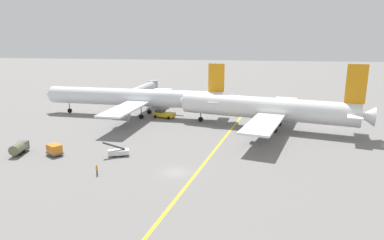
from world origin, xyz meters
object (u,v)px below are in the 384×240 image
Objects in this scene: gse_belt_loader_portside at (118,152)px; gse_container_dolly_flat at (54,149)px; airliner_being_pushed at (267,109)px; airliner_at_gate_left at (135,98)px; ground_crew_ramp_agent_by_cones at (97,170)px; gse_fuel_bowser_stubby at (20,147)px; jet_bridge at (146,88)px; pushback_tug at (164,114)px.

gse_container_dolly_flat is at bearing -172.57° from gse_belt_loader_portside.
airliner_being_pushed reaches higher than gse_belt_loader_portside.
ground_crew_ramp_agent_by_cones is (7.94, -43.83, -4.57)m from airliner_at_gate_left.
airliner_at_gate_left is at bearing 71.83° from gse_fuel_bowser_stubby.
airliner_being_pushed is at bearing 33.49° from gse_container_dolly_flat.
airliner_being_pushed is 12.68× the size of gse_container_dolly_flat.
airliner_being_pushed is at bearing -38.55° from jet_bridge.
airliner_at_gate_left reaches higher than gse_belt_loader_portside.
jet_bridge is (-42.22, 33.65, -0.55)m from airliner_being_pushed.
gse_fuel_bowser_stubby is (-20.62, -35.49, 0.17)m from pushback_tug.
ground_crew_ramp_agent_by_cones is at bearing -79.72° from jet_bridge.
airliner_at_gate_left is at bearing 100.27° from ground_crew_ramp_agent_by_cones.
airliner_being_pushed is 53.99m from jet_bridge.
airliner_being_pushed is 46.71m from ground_crew_ramp_agent_by_cones.
gse_container_dolly_flat is 0.16× the size of jet_bridge.
gse_fuel_bowser_stubby is at bearing -176.74° from gse_container_dolly_flat.
gse_fuel_bowser_stubby is 3.01× the size of ground_crew_ramp_agent_by_cones.
ground_crew_ramp_agent_by_cones is (-29.60, -35.89, -4.20)m from airliner_being_pushed.
airliner_at_gate_left is 38.36m from gse_fuel_bowser_stubby.
airliner_at_gate_left is at bearing 175.11° from pushback_tug.
gse_container_dolly_flat is at bearing 147.46° from ground_crew_ramp_agent_by_cones.
gse_belt_loader_portside is 0.97× the size of gse_fuel_bowser_stubby.
gse_belt_loader_portside is 1.29× the size of gse_container_dolly_flat.
gse_belt_loader_portside is 2.92× the size of ground_crew_ramp_agent_by_cones.
airliner_at_gate_left reaches higher than gse_fuel_bowser_stubby.
gse_fuel_bowser_stubby is (-7.28, -0.41, 0.16)m from gse_container_dolly_flat.
gse_fuel_bowser_stubby is (-49.43, -28.30, -3.76)m from airliner_being_pushed.
pushback_tug is 41.04m from gse_fuel_bowser_stubby.
gse_belt_loader_portside is 19.95m from gse_fuel_bowser_stubby.
pushback_tug is at bearing -4.89° from airliner_at_gate_left.
airliner_at_gate_left is at bearing 168.07° from airliner_being_pushed.
gse_belt_loader_portside is (7.94, -34.18, -4.64)m from airliner_at_gate_left.
airliner_being_pushed is (37.54, -7.93, -0.38)m from airliner_at_gate_left.
gse_belt_loader_portside is at bearing -78.10° from jet_bridge.
gse_container_dolly_flat is (-13.33, -35.07, 0.01)m from pushback_tug.
airliner_at_gate_left is at bearing 82.67° from gse_container_dolly_flat.
airliner_being_pushed is 9.53× the size of gse_fuel_bowser_stubby.
airliner_being_pushed is 9.82× the size of gse_belt_loader_portside.
ground_crew_ramp_agent_by_cones is (19.83, -7.59, -0.44)m from gse_fuel_bowser_stubby.
gse_fuel_bowser_stubby is 62.45m from jet_bridge.
jet_bridge is at bearing 141.45° from airliner_being_pushed.
ground_crew_ramp_agent_by_cones is at bearing -90.04° from gse_belt_loader_portside.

